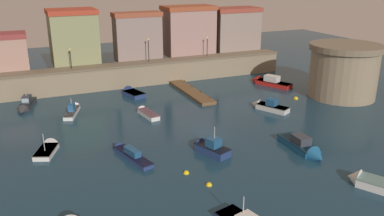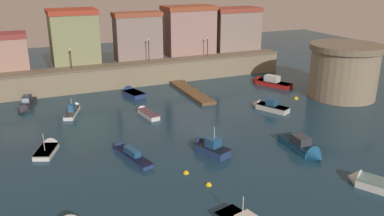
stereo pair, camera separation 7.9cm
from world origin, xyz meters
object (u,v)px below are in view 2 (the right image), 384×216
at_px(moored_boat_4, 208,147).
at_px(moored_boat_12, 26,105).
at_px(fortress_tower, 344,71).
at_px(quay_lamp_0, 71,55).
at_px(moored_boat_0, 305,148).
at_px(mooring_buoy_1, 186,173).
at_px(quay_lamp_2, 207,43).
at_px(moored_boat_10, 370,182).
at_px(moored_boat_11, 267,106).
at_px(moored_boat_8, 268,82).
at_px(moored_boat_7, 128,153).
at_px(mooring_buoy_0, 296,99).
at_px(moored_boat_3, 49,148).
at_px(quay_lamp_1, 149,46).
at_px(mooring_buoy_2, 209,185).
at_px(moored_boat_1, 146,112).
at_px(moored_boat_2, 73,109).
at_px(moored_boat_6, 131,93).

xyz_separation_m(moored_boat_4, moored_boat_12, (-16.10, 21.85, -0.17)).
relative_size(fortress_tower, quay_lamp_0, 3.35).
relative_size(moored_boat_0, mooring_buoy_1, 12.10).
bearing_deg(moored_boat_12, quay_lamp_2, 115.25).
xyz_separation_m(moored_boat_10, moored_boat_12, (-25.58, 33.39, -0.01)).
distance_m(moored_boat_4, moored_boat_11, 15.33).
height_order(moored_boat_4, moored_boat_8, moored_boat_4).
bearing_deg(quay_lamp_2, moored_boat_7, -129.64).
bearing_deg(moored_boat_7, mooring_buoy_0, -87.06).
relative_size(moored_boat_3, moored_boat_4, 0.95).
height_order(moored_boat_10, moored_boat_12, moored_boat_12).
relative_size(quay_lamp_1, moored_boat_10, 0.77).
xyz_separation_m(moored_boat_11, mooring_buoy_1, (-16.46, -11.77, -0.48)).
bearing_deg(moored_boat_11, mooring_buoy_1, 99.62).
relative_size(quay_lamp_2, mooring_buoy_2, 5.96).
distance_m(quay_lamp_0, moored_boat_0, 36.12).
xyz_separation_m(quay_lamp_0, moored_boat_0, (17.98, -30.91, -5.09)).
bearing_deg(moored_boat_0, moored_boat_10, 7.80).
bearing_deg(quay_lamp_2, moored_boat_3, -143.53).
distance_m(moored_boat_1, moored_boat_8, 22.63).
xyz_separation_m(moored_boat_3, moored_boat_12, (-1.57, 15.03, 0.12)).
xyz_separation_m(fortress_tower, moored_boat_2, (-36.14, 8.57, -3.45)).
bearing_deg(mooring_buoy_1, quay_lamp_2, 61.20).
bearing_deg(quay_lamp_0, moored_boat_0, -59.80).
distance_m(quay_lamp_0, mooring_buoy_1, 31.26).
distance_m(quay_lamp_1, moored_boat_3, 27.19).
bearing_deg(moored_boat_10, moored_boat_3, 24.07).
bearing_deg(quay_lamp_0, quay_lamp_1, 0.00).
xyz_separation_m(moored_boat_0, moored_boat_7, (-16.36, 6.23, -0.12)).
distance_m(moored_boat_12, mooring_buoy_0, 36.80).
bearing_deg(moored_boat_7, quay_lamp_2, -54.22).
bearing_deg(fortress_tower, quay_lamp_2, 125.26).
bearing_deg(quay_lamp_1, moored_boat_11, -61.61).
bearing_deg(quay_lamp_2, moored_boat_6, -160.67).
height_order(quay_lamp_0, moored_boat_1, quay_lamp_0).
bearing_deg(quay_lamp_0, moored_boat_6, -35.18).
bearing_deg(moored_boat_3, moored_boat_10, -105.25).
xyz_separation_m(moored_boat_8, mooring_buoy_0, (-0.54, -7.82, -0.52)).
bearing_deg(moored_boat_6, moored_boat_8, -115.35).
height_order(moored_boat_11, mooring_buoy_2, moored_boat_11).
relative_size(fortress_tower, moored_boat_7, 1.41).
xyz_separation_m(moored_boat_8, moored_boat_11, (-6.83, -10.04, -0.04)).
bearing_deg(moored_boat_8, moored_boat_6, 55.46).
xyz_separation_m(fortress_tower, moored_boat_8, (-6.04, 9.47, -3.32)).
bearing_deg(quay_lamp_0, moored_boat_12, -142.94).
relative_size(moored_boat_2, mooring_buoy_1, 11.46).
xyz_separation_m(fortress_tower, moored_boat_6, (-27.42, 12.77, -3.47)).
distance_m(quay_lamp_2, mooring_buoy_0, 18.31).
relative_size(moored_boat_8, mooring_buoy_2, 13.14).
height_order(moored_boat_10, mooring_buoy_2, moored_boat_10).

